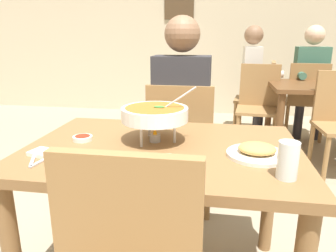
{
  "coord_description": "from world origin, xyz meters",
  "views": [
    {
      "loc": [
        0.23,
        -1.28,
        1.19
      ],
      "look_at": [
        0.0,
        0.15,
        0.77
      ],
      "focal_mm": 33.68,
      "sensor_mm": 36.0,
      "label": 1
    }
  ],
  "objects_px": {
    "drink_glass": "(288,162)",
    "patron_bg_middle": "(311,75)",
    "dining_table_far": "(321,97)",
    "patron_bg_left": "(254,74)",
    "dining_table_main": "(163,170)",
    "appetizer_plate": "(257,152)",
    "chair_bg_left": "(262,94)",
    "chair_bg_middle": "(305,97)",
    "sauce_dish": "(83,138)",
    "chair_diner_main": "(181,141)",
    "curry_bowl": "(155,114)",
    "diner_main": "(182,106)",
    "chair_bg_corner": "(258,102)",
    "rice_plate": "(167,165)"
  },
  "relations": [
    {
      "from": "curry_bowl",
      "to": "chair_bg_middle",
      "type": "bearing_deg",
      "value": 62.66
    },
    {
      "from": "dining_table_main",
      "to": "patron_bg_left",
      "type": "relative_size",
      "value": 0.91
    },
    {
      "from": "chair_diner_main",
      "to": "curry_bowl",
      "type": "relative_size",
      "value": 2.71
    },
    {
      "from": "patron_bg_middle",
      "to": "chair_bg_corner",
      "type": "bearing_deg",
      "value": -142.9
    },
    {
      "from": "chair_diner_main",
      "to": "chair_bg_left",
      "type": "bearing_deg",
      "value": 68.66
    },
    {
      "from": "dining_table_main",
      "to": "sauce_dish",
      "type": "height_order",
      "value": "sauce_dish"
    },
    {
      "from": "chair_bg_corner",
      "to": "patron_bg_middle",
      "type": "xyz_separation_m",
      "value": [
        0.63,
        0.47,
        0.24
      ]
    },
    {
      "from": "curry_bowl",
      "to": "chair_bg_left",
      "type": "relative_size",
      "value": 0.37
    },
    {
      "from": "appetizer_plate",
      "to": "patron_bg_middle",
      "type": "relative_size",
      "value": 0.18
    },
    {
      "from": "chair_bg_left",
      "to": "dining_table_far",
      "type": "bearing_deg",
      "value": -47.67
    },
    {
      "from": "diner_main",
      "to": "patron_bg_middle",
      "type": "height_order",
      "value": "same"
    },
    {
      "from": "appetizer_plate",
      "to": "chair_bg_middle",
      "type": "xyz_separation_m",
      "value": [
        0.83,
        2.58,
        -0.23
      ]
    },
    {
      "from": "chair_diner_main",
      "to": "chair_bg_corner",
      "type": "bearing_deg",
      "value": 65.42
    },
    {
      "from": "appetizer_plate",
      "to": "dining_table_far",
      "type": "distance_m",
      "value": 2.29
    },
    {
      "from": "dining_table_far",
      "to": "patron_bg_left",
      "type": "bearing_deg",
      "value": 136.19
    },
    {
      "from": "dining_table_main",
      "to": "curry_bowl",
      "type": "relative_size",
      "value": 3.58
    },
    {
      "from": "chair_bg_middle",
      "to": "patron_bg_left",
      "type": "relative_size",
      "value": 0.69
    },
    {
      "from": "appetizer_plate",
      "to": "chair_bg_left",
      "type": "xyz_separation_m",
      "value": [
        0.35,
        2.68,
        -0.23
      ]
    },
    {
      "from": "dining_table_main",
      "to": "chair_bg_corner",
      "type": "height_order",
      "value": "chair_bg_corner"
    },
    {
      "from": "curry_bowl",
      "to": "patron_bg_left",
      "type": "bearing_deg",
      "value": 74.98
    },
    {
      "from": "sauce_dish",
      "to": "patron_bg_left",
      "type": "xyz_separation_m",
      "value": [
        1.03,
        2.62,
        0.01
      ]
    },
    {
      "from": "diner_main",
      "to": "chair_bg_middle",
      "type": "relative_size",
      "value": 1.46
    },
    {
      "from": "diner_main",
      "to": "dining_table_far",
      "type": "xyz_separation_m",
      "value": [
        1.26,
        1.33,
        -0.15
      ]
    },
    {
      "from": "rice_plate",
      "to": "patron_bg_middle",
      "type": "bearing_deg",
      "value": 66.89
    },
    {
      "from": "patron_bg_left",
      "to": "dining_table_main",
      "type": "bearing_deg",
      "value": -103.8
    },
    {
      "from": "chair_diner_main",
      "to": "diner_main",
      "type": "bearing_deg",
      "value": 90.0
    },
    {
      "from": "sauce_dish",
      "to": "rice_plate",
      "type": "bearing_deg",
      "value": -31.9
    },
    {
      "from": "dining_table_far",
      "to": "chair_bg_corner",
      "type": "xyz_separation_m",
      "value": [
        -0.6,
        0.08,
        -0.09
      ]
    },
    {
      "from": "sauce_dish",
      "to": "appetizer_plate",
      "type": "bearing_deg",
      "value": -5.83
    },
    {
      "from": "diner_main",
      "to": "patron_bg_left",
      "type": "distance_m",
      "value": 2.02
    },
    {
      "from": "dining_table_main",
      "to": "curry_bowl",
      "type": "height_order",
      "value": "curry_bowl"
    },
    {
      "from": "dining_table_main",
      "to": "sauce_dish",
      "type": "xyz_separation_m",
      "value": [
        -0.38,
        0.02,
        0.12
      ]
    },
    {
      "from": "dining_table_far",
      "to": "chair_bg_left",
      "type": "relative_size",
      "value": 1.11
    },
    {
      "from": "chair_diner_main",
      "to": "rice_plate",
      "type": "relative_size",
      "value": 3.75
    },
    {
      "from": "curry_bowl",
      "to": "chair_bg_middle",
      "type": "height_order",
      "value": "curry_bowl"
    },
    {
      "from": "chair_bg_left",
      "to": "patron_bg_middle",
      "type": "xyz_separation_m",
      "value": [
        0.54,
        -0.0,
        0.24
      ]
    },
    {
      "from": "chair_bg_corner",
      "to": "curry_bowl",
      "type": "bearing_deg",
      "value": -108.66
    },
    {
      "from": "dining_table_main",
      "to": "dining_table_far",
      "type": "bearing_deg",
      "value": 58.63
    },
    {
      "from": "chair_bg_left",
      "to": "patron_bg_left",
      "type": "xyz_separation_m",
      "value": [
        -0.1,
        0.03,
        0.24
      ]
    },
    {
      "from": "chair_diner_main",
      "to": "appetizer_plate",
      "type": "xyz_separation_m",
      "value": [
        0.39,
        -0.76,
        0.23
      ]
    },
    {
      "from": "dining_table_main",
      "to": "dining_table_far",
      "type": "distance_m",
      "value": 2.41
    },
    {
      "from": "drink_glass",
      "to": "patron_bg_middle",
      "type": "bearing_deg",
      "value": 74.16
    },
    {
      "from": "dining_table_main",
      "to": "chair_diner_main",
      "type": "distance_m",
      "value": 0.71
    },
    {
      "from": "chair_bg_corner",
      "to": "chair_bg_middle",
      "type": "bearing_deg",
      "value": 33.48
    },
    {
      "from": "chair_bg_corner",
      "to": "patron_bg_left",
      "type": "xyz_separation_m",
      "value": [
        -0.01,
        0.5,
        0.24
      ]
    },
    {
      "from": "rice_plate",
      "to": "dining_table_far",
      "type": "bearing_deg",
      "value": 62.69
    },
    {
      "from": "diner_main",
      "to": "chair_bg_middle",
      "type": "bearing_deg",
      "value": 55.48
    },
    {
      "from": "chair_diner_main",
      "to": "dining_table_far",
      "type": "bearing_deg",
      "value": 47.29
    },
    {
      "from": "dining_table_main",
      "to": "appetizer_plate",
      "type": "xyz_separation_m",
      "value": [
        0.39,
        -0.06,
        0.13
      ]
    },
    {
      "from": "rice_plate",
      "to": "drink_glass",
      "type": "height_order",
      "value": "drink_glass"
    }
  ]
}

